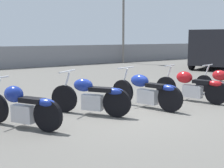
{
  "coord_description": "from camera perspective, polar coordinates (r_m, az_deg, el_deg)",
  "views": [
    {
      "loc": [
        -4.58,
        -5.77,
        1.85
      ],
      "look_at": [
        0.0,
        0.78,
        0.65
      ],
      "focal_mm": 50.0,
      "sensor_mm": 36.0,
      "label": 1
    }
  ],
  "objects": [
    {
      "name": "ground_plane",
      "position": [
        7.59,
        3.4,
        -5.58
      ],
      "size": [
        60.0,
        60.0,
        0.0
      ],
      "primitive_type": "plane",
      "color": "#5B5954"
    },
    {
      "name": "motorcycle_slot_1",
      "position": [
        6.68,
        -16.18,
        -3.96
      ],
      "size": [
        1.1,
        1.85,
        1.02
      ],
      "rotation": [
        0.0,
        0.0,
        0.5
      ],
      "color": "black",
      "rests_on": "ground_plane"
    },
    {
      "name": "motorcycle_slot_2",
      "position": [
        7.49,
        -3.83,
        -2.26
      ],
      "size": [
        1.26,
        1.79,
        1.05
      ],
      "rotation": [
        0.0,
        0.0,
        0.58
      ],
      "color": "black",
      "rests_on": "ground_plane"
    },
    {
      "name": "motorcycle_slot_3",
      "position": [
        8.25,
        6.27,
        -1.25
      ],
      "size": [
        0.81,
        2.16,
        1.04
      ],
      "rotation": [
        0.0,
        0.0,
        0.24
      ],
      "color": "black",
      "rests_on": "ground_plane"
    },
    {
      "name": "motorcycle_slot_4",
      "position": [
        9.37,
        14.28,
        -0.37
      ],
      "size": [
        0.83,
        2.18,
        1.02
      ],
      "rotation": [
        0.0,
        0.0,
        0.27
      ],
      "color": "black",
      "rests_on": "ground_plane"
    },
    {
      "name": "parked_van",
      "position": [
        20.14,
        18.96,
        6.38
      ],
      "size": [
        5.54,
        3.82,
        2.27
      ],
      "rotation": [
        0.0,
        0.0,
        -1.19
      ],
      "color": "black",
      "rests_on": "ground_plane"
    },
    {
      "name": "light_pole_left",
      "position": [
        22.87,
        2.1,
        13.48
      ],
      "size": [
        0.7,
        0.35,
        6.35
      ],
      "color": "slate",
      "rests_on": "ground_plane"
    }
  ]
}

